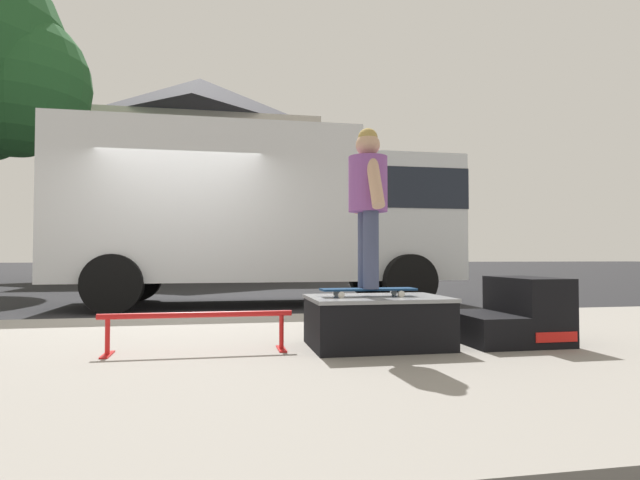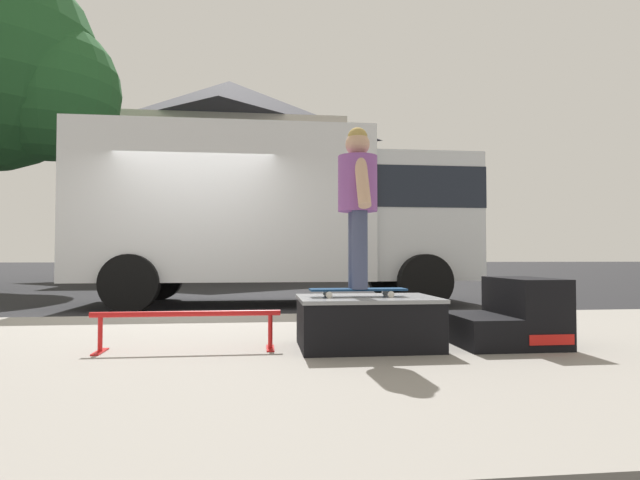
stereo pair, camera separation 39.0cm
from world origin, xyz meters
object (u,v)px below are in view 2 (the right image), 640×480
Objects in this scene: box_truck at (281,211)px; skater_kid at (358,193)px; kicker_ramp at (511,317)px; skate_box at (367,320)px; skateboard at (358,290)px; grind_rail at (187,321)px.

skater_kid is at bearing -85.43° from box_truck.
box_truck is (-1.73, 5.24, 1.35)m from kicker_ramp.
box_truck is at bearing 108.29° from kicker_ramp.
box_truck is (-0.50, 5.24, 1.36)m from skate_box.
kicker_ramp is 1.33m from skateboard.
skateboard is at bearing -167.48° from skate_box.
grind_rail is 1.38m from skateboard.
skate_box is 1.44m from grind_rail.
kicker_ramp is at bearing -0.02° from skate_box.
skater_kid reaches higher than skate_box.
skateboard is at bearing 180.00° from skater_kid.
skate_box reaches higher than grind_rail.
skater_kid is (1.36, -0.04, 1.02)m from grind_rail.
skater_kid is (-0.08, -0.02, 1.04)m from skate_box.
box_truck is at bearing 94.57° from skateboard.
skateboard is 0.79m from skater_kid.
kicker_ramp reaches higher than skate_box.
grind_rail is at bearing 178.23° from skater_kid.
skateboard is at bearing -1.77° from grind_rail.
grind_rail is 0.21× the size of box_truck.
skateboard is (1.36, -0.04, 0.24)m from grind_rail.
grind_rail is 1.70m from skater_kid.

